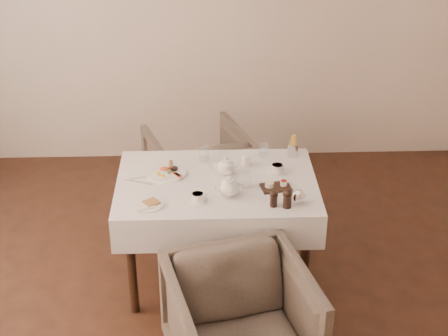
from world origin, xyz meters
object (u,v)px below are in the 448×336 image
(armchair_far, at_px, (199,172))
(breakfast_plate, at_px, (166,172))
(teapot_centre, at_px, (226,166))
(table, at_px, (217,197))
(armchair_near, at_px, (241,326))

(armchair_far, bearing_deg, breakfast_plate, 54.54)
(breakfast_plate, bearing_deg, teapot_centre, 16.83)
(teapot_centre, bearing_deg, table, -122.17)
(armchair_far, xyz_separation_m, teapot_centre, (0.18, -0.80, 0.48))
(armchair_far, bearing_deg, armchair_near, 77.03)
(armchair_far, bearing_deg, teapot_centre, 82.42)
(table, bearing_deg, teapot_centre, 51.38)
(table, distance_m, armchair_far, 0.94)
(table, xyz_separation_m, armchair_far, (-0.11, 0.88, -0.30))
(armchair_near, bearing_deg, table, 82.52)
(table, distance_m, armchair_near, 0.96)
(table, bearing_deg, armchair_far, 97.33)
(armchair_near, relative_size, breakfast_plate, 2.89)
(table, height_order, armchair_far, table)
(armchair_far, bearing_deg, table, 77.34)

